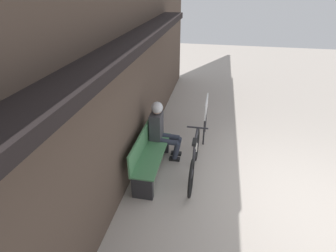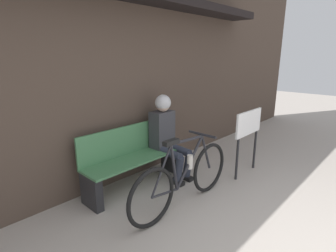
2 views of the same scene
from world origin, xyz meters
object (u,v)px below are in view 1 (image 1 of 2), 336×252
at_px(park_bench_near, 150,155).
at_px(person_seated, 161,127).
at_px(bicycle, 194,158).
at_px(signboard, 206,110).

bearing_deg(park_bench_near, person_seated, -11.02).
height_order(bicycle, signboard, signboard).
bearing_deg(person_seated, bicycle, -122.55).
bearing_deg(park_bench_near, signboard, -33.27).
distance_m(park_bench_near, bicycle, 0.84).
bearing_deg(park_bench_near, bicycle, -84.87).
relative_size(bicycle, person_seated, 1.39).
xyz_separation_m(bicycle, signboard, (1.35, -0.10, 0.35)).
bearing_deg(signboard, bicycle, 175.66).
distance_m(park_bench_near, signboard, 1.74).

